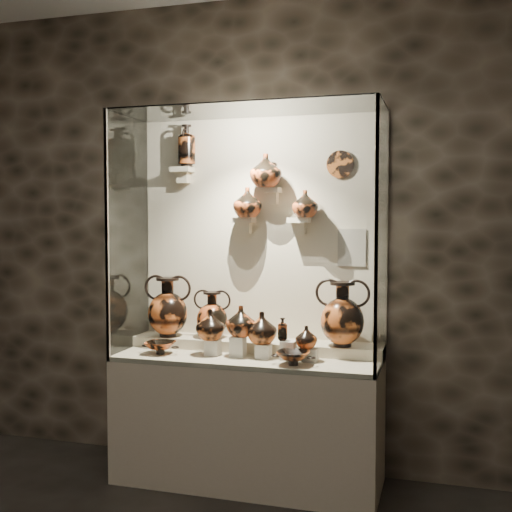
{
  "coord_description": "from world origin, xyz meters",
  "views": [
    {
      "loc": [
        1.21,
        -1.72,
        1.71
      ],
      "look_at": [
        0.04,
        2.23,
        1.47
      ],
      "focal_mm": 45.0,
      "sensor_mm": 36.0,
      "label": 1
    }
  ],
  "objects_px": {
    "ovoid_vase_c": "(305,204)",
    "kylix_right": "(293,357)",
    "amphora_mid": "(212,315)",
    "jug_c": "(262,328)",
    "amphora_right": "(342,314)",
    "amphora_left": "(168,307)",
    "jug_b": "(241,321)",
    "ovoid_vase_a": "(248,202)",
    "kylix_left": "(160,346)",
    "ovoid_vase_b": "(266,170)",
    "jug_a": "(210,325)",
    "lekythos_tall": "(187,143)",
    "lekythos_small": "(283,328)",
    "jug_e": "(306,337)"
  },
  "relations": [
    {
      "from": "kylix_right",
      "to": "kylix_left",
      "type": "bearing_deg",
      "value": -160.94
    },
    {
      "from": "jug_b",
      "to": "lekythos_small",
      "type": "xyz_separation_m",
      "value": [
        0.28,
        -0.02,
        -0.03
      ]
    },
    {
      "from": "ovoid_vase_c",
      "to": "kylix_right",
      "type": "bearing_deg",
      "value": -80.55
    },
    {
      "from": "ovoid_vase_c",
      "to": "kylix_left",
      "type": "bearing_deg",
      "value": -152.96
    },
    {
      "from": "jug_a",
      "to": "ovoid_vase_b",
      "type": "distance_m",
      "value": 1.07
    },
    {
      "from": "ovoid_vase_a",
      "to": "ovoid_vase_b",
      "type": "xyz_separation_m",
      "value": [
        0.13,
        -0.01,
        0.21
      ]
    },
    {
      "from": "jug_b",
      "to": "ovoid_vase_a",
      "type": "relative_size",
      "value": 0.98
    },
    {
      "from": "jug_c",
      "to": "amphora_right",
      "type": "bearing_deg",
      "value": 1.41
    },
    {
      "from": "amphora_mid",
      "to": "jug_e",
      "type": "xyz_separation_m",
      "value": [
        0.7,
        -0.22,
        -0.08
      ]
    },
    {
      "from": "amphora_right",
      "to": "kylix_left",
      "type": "distance_m",
      "value": 1.2
    },
    {
      "from": "jug_a",
      "to": "ovoid_vase_b",
      "type": "height_order",
      "value": "ovoid_vase_b"
    },
    {
      "from": "amphora_mid",
      "to": "kylix_right",
      "type": "distance_m",
      "value": 0.75
    },
    {
      "from": "jug_b",
      "to": "kylix_left",
      "type": "height_order",
      "value": "jug_b"
    },
    {
      "from": "amphora_right",
      "to": "jug_b",
      "type": "xyz_separation_m",
      "value": [
        -0.62,
        -0.16,
        -0.05
      ]
    },
    {
      "from": "amphora_mid",
      "to": "ovoid_vase_a",
      "type": "xyz_separation_m",
      "value": [
        0.24,
        0.03,
        0.76
      ]
    },
    {
      "from": "amphora_left",
      "to": "jug_b",
      "type": "bearing_deg",
      "value": 5.59
    },
    {
      "from": "kylix_right",
      "to": "ovoid_vase_c",
      "type": "bearing_deg",
      "value": 115.41
    },
    {
      "from": "ovoid_vase_b",
      "to": "jug_b",
      "type": "bearing_deg",
      "value": -97.86
    },
    {
      "from": "jug_e",
      "to": "ovoid_vase_a",
      "type": "distance_m",
      "value": 0.99
    },
    {
      "from": "amphora_right",
      "to": "kylix_left",
      "type": "height_order",
      "value": "amphora_right"
    },
    {
      "from": "amphora_mid",
      "to": "lekythos_small",
      "type": "height_order",
      "value": "amphora_mid"
    },
    {
      "from": "amphora_right",
      "to": "lekythos_tall",
      "type": "bearing_deg",
      "value": -178.82
    },
    {
      "from": "ovoid_vase_b",
      "to": "amphora_left",
      "type": "bearing_deg",
      "value": -158.95
    },
    {
      "from": "kylix_right",
      "to": "ovoid_vase_c",
      "type": "distance_m",
      "value": 1.0
    },
    {
      "from": "kylix_right",
      "to": "jug_e",
      "type": "bearing_deg",
      "value": 91.11
    },
    {
      "from": "jug_c",
      "to": "kylix_right",
      "type": "xyz_separation_m",
      "value": [
        0.24,
        -0.15,
        -0.14
      ]
    },
    {
      "from": "ovoid_vase_a",
      "to": "kylix_left",
      "type": "bearing_deg",
      "value": -153.37
    },
    {
      "from": "jug_a",
      "to": "ovoid_vase_a",
      "type": "xyz_separation_m",
      "value": [
        0.17,
        0.25,
        0.79
      ]
    },
    {
      "from": "amphora_right",
      "to": "kylix_right",
      "type": "height_order",
      "value": "amphora_right"
    },
    {
      "from": "amphora_right",
      "to": "ovoid_vase_b",
      "type": "distance_m",
      "value": 1.06
    },
    {
      "from": "kylix_left",
      "to": "kylix_right",
      "type": "relative_size",
      "value": 0.96
    },
    {
      "from": "amphora_left",
      "to": "lekythos_small",
      "type": "height_order",
      "value": "amphora_left"
    },
    {
      "from": "amphora_mid",
      "to": "lekythos_small",
      "type": "distance_m",
      "value": 0.59
    },
    {
      "from": "jug_b",
      "to": "jug_e",
      "type": "distance_m",
      "value": 0.44
    },
    {
      "from": "jug_c",
      "to": "jug_b",
      "type": "bearing_deg",
      "value": 165.61
    },
    {
      "from": "amphora_mid",
      "to": "kylix_right",
      "type": "bearing_deg",
      "value": -26.2
    },
    {
      "from": "jug_c",
      "to": "kylix_right",
      "type": "relative_size",
      "value": 0.78
    },
    {
      "from": "jug_a",
      "to": "amphora_right",
      "type": "bearing_deg",
      "value": -9.15
    },
    {
      "from": "lekythos_tall",
      "to": "kylix_right",
      "type": "bearing_deg",
      "value": -27.99
    },
    {
      "from": "amphora_left",
      "to": "ovoid_vase_c",
      "type": "xyz_separation_m",
      "value": [
        0.94,
        0.08,
        0.7
      ]
    },
    {
      "from": "amphora_left",
      "to": "jug_b",
      "type": "xyz_separation_m",
      "value": [
        0.58,
        -0.17,
        -0.05
      ]
    },
    {
      "from": "ovoid_vase_c",
      "to": "lekythos_small",
      "type": "bearing_deg",
      "value": -100.18
    },
    {
      "from": "jug_e",
      "to": "amphora_right",
      "type": "bearing_deg",
      "value": 64.69
    },
    {
      "from": "amphora_right",
      "to": "kylix_right",
      "type": "relative_size",
      "value": 1.61
    },
    {
      "from": "jug_a",
      "to": "ovoid_vase_c",
      "type": "relative_size",
      "value": 1.09
    },
    {
      "from": "amphora_mid",
      "to": "jug_a",
      "type": "distance_m",
      "value": 0.23
    },
    {
      "from": "ovoid_vase_a",
      "to": "ovoid_vase_c",
      "type": "xyz_separation_m",
      "value": [
        0.39,
        0.01,
        -0.01
      ]
    },
    {
      "from": "kylix_left",
      "to": "jug_e",
      "type": "bearing_deg",
      "value": -16.91
    },
    {
      "from": "lekythos_tall",
      "to": "ovoid_vase_b",
      "type": "distance_m",
      "value": 0.61
    },
    {
      "from": "jug_c",
      "to": "ovoid_vase_a",
      "type": "distance_m",
      "value": 0.85
    }
  ]
}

